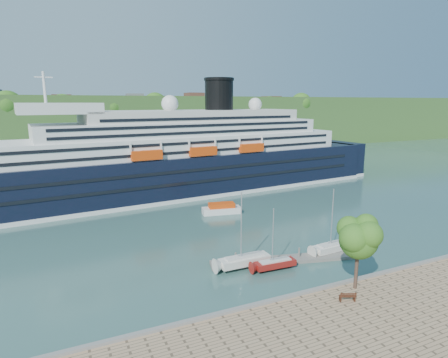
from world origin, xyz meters
TOP-DOWN VIEW (x-y plane):
  - ground at (0.00, 0.00)m, footprint 400.00×400.00m
  - far_hillside at (0.00, 145.00)m, footprint 400.00×50.00m
  - quay_coping at (0.00, -0.20)m, footprint 220.00×0.50m
  - cruise_ship at (0.45, 53.21)m, footprint 122.41×29.12m
  - park_bench at (2.35, -3.28)m, footprint 1.91×1.38m
  - promenade_tree at (5.11, -1.50)m, footprint 5.56×5.56m
  - floating_pontoon at (3.08, 9.75)m, footprint 20.11×7.18m
  - sailboat_white_near at (-2.69, 10.21)m, footprint 7.63×2.21m
  - sailboat_red at (0.65, 8.05)m, footprint 6.19×1.96m
  - sailboat_white_far at (11.12, 9.22)m, footprint 7.22×2.52m
  - tender_launch at (4.62, 33.92)m, footprint 7.95×3.97m

SIDE VIEW (x-z plane):
  - ground at x=0.00m, z-range 0.00..0.00m
  - floating_pontoon at x=3.08m, z-range 0.00..0.45m
  - tender_launch at x=4.62m, z-range 0.00..2.10m
  - quay_coping at x=0.00m, z-range 1.00..1.30m
  - park_bench at x=2.35m, z-range 1.00..2.13m
  - sailboat_red at x=0.65m, z-range 0.00..7.91m
  - sailboat_white_far at x=11.12m, z-range 0.00..9.15m
  - sailboat_white_near at x=-2.69m, z-range 0.00..9.81m
  - promenade_tree at x=5.11m, z-range 1.00..10.22m
  - far_hillside at x=0.00m, z-range 0.00..24.00m
  - cruise_ship at x=0.45m, z-range 0.00..27.23m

